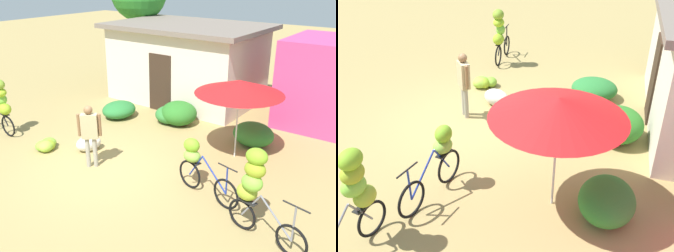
% 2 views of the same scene
% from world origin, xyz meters
% --- Properties ---
extents(ground_plane, '(60.00, 60.00, 0.00)m').
position_xyz_m(ground_plane, '(0.00, 0.00, 0.00)').
color(ground_plane, '#9E8750').
extents(building_low, '(5.64, 3.83, 2.83)m').
position_xyz_m(building_low, '(-1.50, 5.87, 1.43)').
color(building_low, beige).
rests_on(building_low, ground).
extents(hedge_bush_front_left, '(1.03, 1.21, 0.54)m').
position_xyz_m(hedge_bush_front_left, '(-2.21, 2.84, 0.27)').
color(hedge_bush_front_left, '#297333').
rests_on(hedge_bush_front_left, ground).
extents(hedge_bush_front_right, '(0.97, 0.94, 0.56)m').
position_xyz_m(hedge_bush_front_right, '(-0.54, 3.44, 0.28)').
color(hedge_bush_front_right, '#307632').
rests_on(hedge_bush_front_right, ground).
extents(hedge_bush_mid, '(1.17, 1.12, 0.76)m').
position_xyz_m(hedge_bush_mid, '(-0.23, 3.50, 0.38)').
color(hedge_bush_mid, '#296D24').
rests_on(hedge_bush_mid, ground).
extents(hedge_bush_by_door, '(1.17, 0.96, 0.68)m').
position_xyz_m(hedge_bush_by_door, '(2.38, 3.41, 0.34)').
color(hedge_bush_by_door, '#2E732B').
rests_on(hedge_bush_by_door, ground).
extents(market_umbrella, '(2.24, 2.24, 2.10)m').
position_xyz_m(market_umbrella, '(2.29, 2.48, 1.93)').
color(market_umbrella, beige).
rests_on(market_umbrella, ground).
extents(bicycle_leftmost, '(1.67, 0.45, 1.74)m').
position_xyz_m(bicycle_leftmost, '(-3.97, -0.28, 1.04)').
color(bicycle_leftmost, black).
rests_on(bicycle_leftmost, ground).
extents(bicycle_near_pile, '(1.71, 0.50, 1.24)m').
position_xyz_m(bicycle_near_pile, '(2.41, 0.41, 0.72)').
color(bicycle_near_pile, black).
rests_on(bicycle_near_pile, ground).
extents(bicycle_center_loaded, '(1.64, 0.48, 1.74)m').
position_xyz_m(bicycle_center_loaded, '(4.00, -0.22, 1.02)').
color(bicycle_center_loaded, black).
rests_on(bicycle_center_loaded, ground).
extents(banana_pile_on_ground, '(0.70, 0.79, 0.31)m').
position_xyz_m(banana_pile_on_ground, '(-2.08, -0.21, 0.15)').
color(banana_pile_on_ground, '#82A624').
rests_on(banana_pile_on_ground, ground).
extents(produce_sack, '(0.65, 0.81, 0.44)m').
position_xyz_m(produce_sack, '(-1.12, 0.45, 0.22)').
color(produce_sack, silver).
rests_on(produce_sack, ground).
extents(person_vendor, '(0.47, 0.40, 1.62)m').
position_xyz_m(person_vendor, '(-0.37, -0.13, 0.99)').
color(person_vendor, gray).
rests_on(person_vendor, ground).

